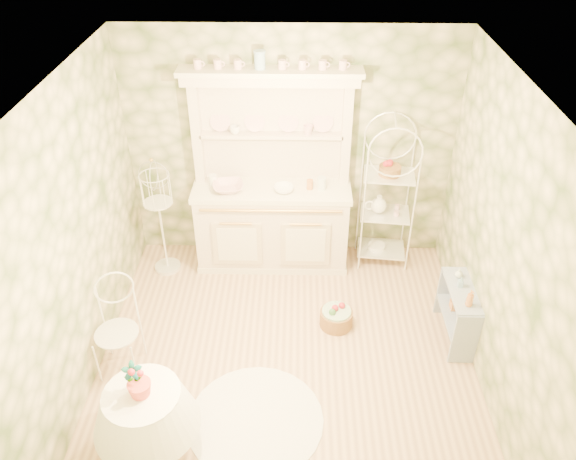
{
  "coord_description": "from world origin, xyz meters",
  "views": [
    {
      "loc": [
        0.08,
        -3.82,
        4.15
      ],
      "look_at": [
        0.0,
        0.5,
        1.15
      ],
      "focal_mm": 35.0,
      "sensor_mm": 36.0,
      "label": 1
    }
  ],
  "objects_px": {
    "side_shelf": "(457,315)",
    "round_table": "(148,425)",
    "bakers_rack": "(387,192)",
    "floor_basket": "(336,318)",
    "cafe_chair": "(117,336)",
    "kitchen_dresser": "(271,177)",
    "birdcage_stand": "(160,218)"
  },
  "relations": [
    {
      "from": "kitchen_dresser",
      "to": "side_shelf",
      "type": "bearing_deg",
      "value": -32.99
    },
    {
      "from": "side_shelf",
      "to": "round_table",
      "type": "xyz_separation_m",
      "value": [
        -2.76,
        -1.37,
        0.05
      ]
    },
    {
      "from": "kitchen_dresser",
      "to": "round_table",
      "type": "bearing_deg",
      "value": -108.86
    },
    {
      "from": "round_table",
      "to": "bakers_rack",
      "type": "bearing_deg",
      "value": 50.56
    },
    {
      "from": "round_table",
      "to": "side_shelf",
      "type": "bearing_deg",
      "value": 26.29
    },
    {
      "from": "bakers_rack",
      "to": "round_table",
      "type": "relative_size",
      "value": 2.84
    },
    {
      "from": "kitchen_dresser",
      "to": "cafe_chair",
      "type": "distance_m",
      "value": 2.29
    },
    {
      "from": "kitchen_dresser",
      "to": "floor_basket",
      "type": "xyz_separation_m",
      "value": [
        0.7,
        -1.09,
        -1.05
      ]
    },
    {
      "from": "round_table",
      "to": "birdcage_stand",
      "type": "distance_m",
      "value": 2.47
    },
    {
      "from": "bakers_rack",
      "to": "birdcage_stand",
      "type": "relative_size",
      "value": 1.31
    },
    {
      "from": "floor_basket",
      "to": "cafe_chair",
      "type": "bearing_deg",
      "value": -163.43
    },
    {
      "from": "side_shelf",
      "to": "round_table",
      "type": "distance_m",
      "value": 3.08
    },
    {
      "from": "birdcage_stand",
      "to": "floor_basket",
      "type": "distance_m",
      "value": 2.23
    },
    {
      "from": "floor_basket",
      "to": "kitchen_dresser",
      "type": "bearing_deg",
      "value": 122.77
    },
    {
      "from": "bakers_rack",
      "to": "floor_basket",
      "type": "relative_size",
      "value": 6.14
    },
    {
      "from": "kitchen_dresser",
      "to": "birdcage_stand",
      "type": "xyz_separation_m",
      "value": [
        -1.24,
        -0.18,
        -0.43
      ]
    },
    {
      "from": "side_shelf",
      "to": "floor_basket",
      "type": "height_order",
      "value": "side_shelf"
    },
    {
      "from": "kitchen_dresser",
      "to": "birdcage_stand",
      "type": "bearing_deg",
      "value": -171.89
    },
    {
      "from": "side_shelf",
      "to": "round_table",
      "type": "height_order",
      "value": "round_table"
    },
    {
      "from": "round_table",
      "to": "cafe_chair",
      "type": "distance_m",
      "value": 1.01
    },
    {
      "from": "round_table",
      "to": "kitchen_dresser",
      "type": "bearing_deg",
      "value": 71.14
    },
    {
      "from": "bakers_rack",
      "to": "side_shelf",
      "type": "height_order",
      "value": "bakers_rack"
    },
    {
      "from": "birdcage_stand",
      "to": "round_table",
      "type": "bearing_deg",
      "value": -81.68
    },
    {
      "from": "cafe_chair",
      "to": "floor_basket",
      "type": "bearing_deg",
      "value": -5.73
    },
    {
      "from": "bakers_rack",
      "to": "floor_basket",
      "type": "height_order",
      "value": "bakers_rack"
    },
    {
      "from": "cafe_chair",
      "to": "floor_basket",
      "type": "height_order",
      "value": "cafe_chair"
    },
    {
      "from": "round_table",
      "to": "floor_basket",
      "type": "relative_size",
      "value": 2.16
    },
    {
      "from": "cafe_chair",
      "to": "kitchen_dresser",
      "type": "bearing_deg",
      "value": 29.1
    },
    {
      "from": "round_table",
      "to": "floor_basket",
      "type": "bearing_deg",
      "value": 43.42
    },
    {
      "from": "side_shelf",
      "to": "round_table",
      "type": "relative_size",
      "value": 1.0
    },
    {
      "from": "cafe_chair",
      "to": "round_table",
      "type": "bearing_deg",
      "value": -84.24
    },
    {
      "from": "kitchen_dresser",
      "to": "round_table",
      "type": "relative_size",
      "value": 3.47
    }
  ]
}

